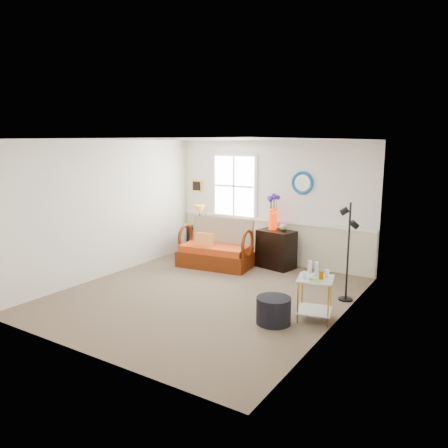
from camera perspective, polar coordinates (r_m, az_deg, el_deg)
The scene contains 19 objects.
floor at distance 7.52m, azimuth -2.57°, elevation -9.25°, with size 4.50×5.00×0.01m, color brown.
ceiling at distance 7.07m, azimuth -2.75°, elevation 10.98°, with size 4.50×5.00×0.01m, color white.
walls at distance 7.18m, azimuth -2.66°, elevation 0.55°, with size 4.51×5.01×2.60m.
wainscot at distance 9.45m, azimuth 6.03°, elevation -2.29°, with size 4.46×0.02×0.90m, color beige.
chair_rail at distance 9.35m, azimuth 6.06°, elevation 0.50°, with size 4.46×0.04×0.06m, color white.
window at distance 9.68m, azimuth 1.34°, elevation 4.98°, with size 1.14×0.06×1.44m, color white, non-canonical shape.
picture at distance 10.25m, azimuth -3.54°, elevation 5.00°, with size 0.28×0.03×0.28m, color gold.
mirror at distance 8.96m, azimuth 10.22°, elevation 5.32°, with size 0.47×0.47×0.07m, color #0A5FB1.
loveseat at distance 9.07m, azimuth -1.06°, elevation -2.55°, with size 1.49×0.84×0.97m, color #551F07, non-canonical shape.
throw_pillow at distance 9.02m, azimuth -2.61°, elevation -2.43°, with size 0.40×0.10×0.40m, color #D4571D, non-canonical shape.
lamp_stand at distance 9.95m, azimuth -3.34°, elevation -2.20°, with size 0.39×0.39×0.69m, color black, non-canonical shape.
table_lamp at distance 9.84m, azimuth -3.20°, elevation 1.10°, with size 0.26×0.26×0.47m, color orange, non-canonical shape.
potted_plant at distance 9.77m, azimuth -2.61°, elevation 0.41°, with size 0.30×0.33×0.26m, color #3D6430.
cabinet at distance 9.04m, azimuth 6.83°, elevation -3.28°, with size 0.73×0.47×0.78m, color black, non-canonical shape.
flower_vase at distance 9.00m, azimuth 6.43°, elevation 1.55°, with size 0.21×0.21×0.72m, color #F22D00, non-canonical shape.
side_table at distance 6.57m, azimuth 11.77°, elevation -9.55°, with size 0.50×0.50×0.63m, color #A9792D, non-canonical shape.
tabletop_items at distance 6.45m, azimuth 11.89°, elevation -5.95°, with size 0.36×0.36×0.22m, color silver, non-canonical shape.
floor_lamp at distance 7.33m, azimuth 15.90°, elevation -3.57°, with size 0.23×0.23×1.62m, color black, non-canonical shape.
ottoman at distance 6.39m, azimuth 6.49°, elevation -11.15°, with size 0.50×0.50×0.38m, color black.
Camera 1 is at (4.05, -5.79, 2.56)m, focal length 35.00 mm.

